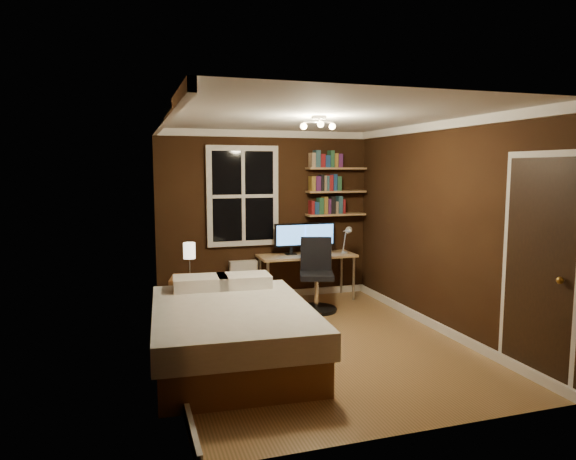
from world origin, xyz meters
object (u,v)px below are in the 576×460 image
object	(u,v)px
bed	(232,331)
office_chair	(316,283)
nightstand	(190,300)
monitor_left	(291,239)
bedside_lamp	(190,260)
radiator	(243,281)
desk	(307,259)
desk_lamp	(347,239)
monitor_right	(319,238)

from	to	relation	value
bed	office_chair	xyz separation A→B (m)	(1.49, 1.51, 0.07)
nightstand	monitor_left	world-z (taller)	monitor_left
bed	nightstand	bearing A→B (deg)	102.93
nightstand	bedside_lamp	size ratio (longest dim) A/B	1.36
office_chair	radiator	bearing A→B (deg)	156.33
bed	radiator	size ratio (longest dim) A/B	3.68
bedside_lamp	monitor_left	xyz separation A→B (m)	(1.57, 0.71, 0.11)
bedside_lamp	bed	bearing A→B (deg)	-80.63
bedside_lamp	office_chair	bearing A→B (deg)	1.82
desk	monitor_left	bearing A→B (deg)	162.20
bed	bedside_lamp	size ratio (longest dim) A/B	5.13
monitor_left	desk_lamp	bearing A→B (deg)	-15.11
radiator	nightstand	bearing A→B (deg)	-136.86
bed	desk	xyz separation A→B (m)	(1.55, 2.09, 0.31)
monitor_left	office_chair	xyz separation A→B (m)	(0.16, -0.65, -0.53)
bed	radiator	xyz separation A→B (m)	(0.63, 2.27, -0.01)
bedside_lamp	monitor_right	size ratio (longest dim) A/B	0.87
office_chair	bedside_lamp	bearing A→B (deg)	-160.42
monitor_right	office_chair	xyz separation A→B (m)	(-0.28, -0.65, -0.53)
desk	nightstand	bearing A→B (deg)	-160.50
bedside_lamp	desk_lamp	bearing A→B (deg)	11.71
bedside_lamp	monitor_left	world-z (taller)	monitor_left
bedside_lamp	monitor_right	bearing A→B (deg)	19.39
desk	radiator	bearing A→B (deg)	169.04
desk	monitor_right	size ratio (longest dim) A/B	2.87
nightstand	desk	size ratio (longest dim) A/B	0.41
monitor_right	desk_lamp	xyz separation A→B (m)	(0.36, -0.22, -0.01)
nightstand	office_chair	size ratio (longest dim) A/B	0.59
bedside_lamp	radiator	bearing A→B (deg)	43.14
monitor_right	monitor_left	bearing A→B (deg)	180.00
bedside_lamp	monitor_right	world-z (taller)	monitor_right
nightstand	desk	bearing A→B (deg)	31.62
monitor_left	monitor_right	distance (m)	0.44
bedside_lamp	office_chair	distance (m)	1.78
bed	desk_lamp	world-z (taller)	desk_lamp
office_chair	desk	bearing A→B (deg)	101.42
desk_lamp	office_chair	bearing A→B (deg)	-145.72
radiator	desk_lamp	bearing A→B (deg)	-12.16
monitor_left	desk_lamp	distance (m)	0.83
nightstand	desk_lamp	distance (m)	2.49
desk	monitor_left	world-z (taller)	monitor_left
radiator	office_chair	bearing A→B (deg)	-41.43
bed	office_chair	bearing A→B (deg)	49.12
bed	monitor_left	distance (m)	2.61
nightstand	monitor_left	xyz separation A→B (m)	(1.57, 0.71, 0.62)
desk_lamp	bedside_lamp	bearing A→B (deg)	-168.29
desk_lamp	radiator	bearing A→B (deg)	167.84
monitor_right	desk_lamp	size ratio (longest dim) A/B	1.14
monitor_left	desk	bearing A→B (deg)	-17.80
desk	office_chair	bearing A→B (deg)	-96.34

